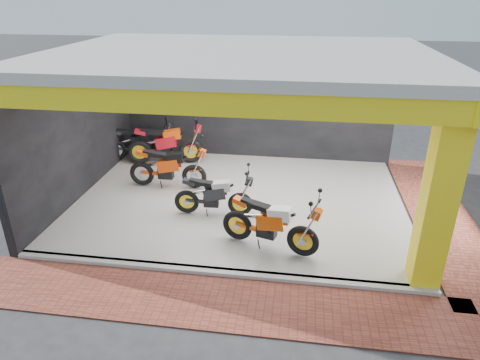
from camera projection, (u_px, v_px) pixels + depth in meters
The scene contains 16 objects.
ground at pixel (226, 245), 8.99m from camera, with size 80.00×80.00×0.00m, color #2D2D30.
showroom_floor at pixel (240, 200), 10.78m from camera, with size 8.00×6.00×0.10m, color silver.
showroom_ceiling at pixel (240, 55), 9.31m from camera, with size 8.40×6.40×0.20m, color beige.
back_wall at pixel (255, 104), 12.87m from camera, with size 8.20×0.20×3.50m, color black.
left_wall at pixel (77, 128), 10.62m from camera, with size 0.20×6.20×3.50m, color black.
corner_column at pixel (439, 198), 7.10m from camera, with size 0.50×0.50×3.50m, color yellow.
header_beam_front at pixel (212, 102), 6.73m from camera, with size 8.40×0.30×0.40m, color yellow.
header_beam_right at pixel (430, 74), 8.91m from camera, with size 0.30×6.40×0.40m, color yellow.
floor_kerb at pixel (217, 272), 8.05m from camera, with size 8.00×0.20×0.10m, color silver.
paver_front at pixel (208, 301), 7.36m from camera, with size 9.00×1.40×0.03m, color #974331.
paver_right at pixel (440, 215), 10.15m from camera, with size 1.40×7.00×0.03m, color #974331.
moto_hero at pixel (304, 227), 8.17m from camera, with size 2.18×0.81×1.33m, color #DE4A09, non-canonical shape.
moto_row_a at pixel (240, 193), 9.69m from camera, with size 1.93×0.71×1.18m, color black, non-canonical shape.
moto_row_b at pixel (194, 165), 11.01m from camera, with size 2.19×0.81×1.34m, color #E34009, non-canonical shape.
moto_row_c at pixel (190, 140), 12.62m from camera, with size 2.35×0.87×1.43m, color #B21320, non-canonical shape.
moto_row_d at pixel (161, 137), 13.10m from camera, with size 2.15×0.80×1.31m, color black, non-canonical shape.
Camera 1 is at (1.40, -7.51, 4.95)m, focal length 32.00 mm.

